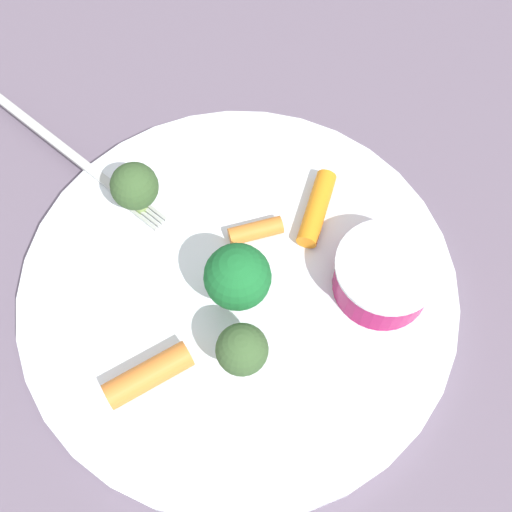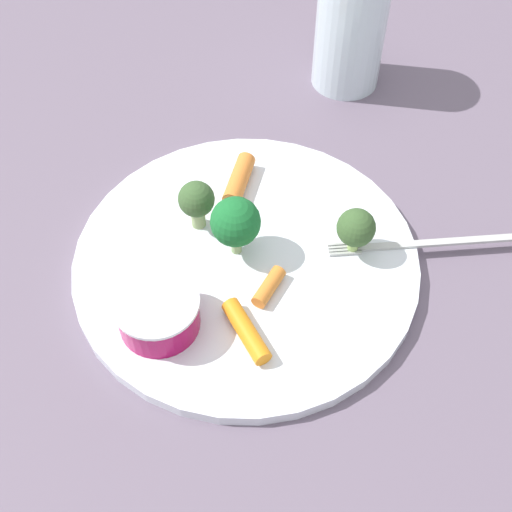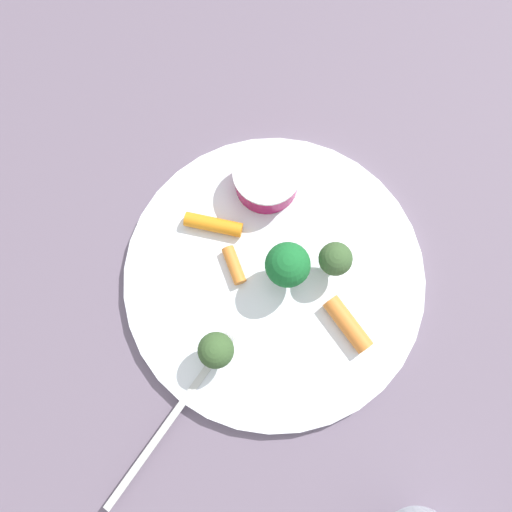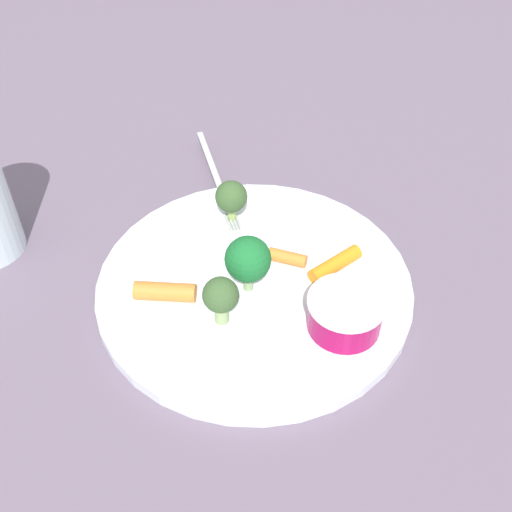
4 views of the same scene
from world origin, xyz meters
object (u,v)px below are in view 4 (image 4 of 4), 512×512
Objects in this scene: broccoli_floret_0 at (231,197)px; carrot_stick_1 at (287,257)px; sauce_cup at (345,313)px; fork at (217,179)px; plate at (254,285)px; broccoli_floret_1 at (217,295)px; carrot_stick_2 at (335,264)px; broccoli_floret_2 at (244,258)px; carrot_stick_0 at (165,292)px.

broccoli_floret_0 reaches higher than carrot_stick_1.
fork is at bearing -119.44° from sauce_cup.
broccoli_floret_1 reaches higher than plate.
carrot_stick_2 is 0.18m from fork.
broccoli_floret_0 is at bearing -95.62° from carrot_stick_2.
plate is 0.08m from carrot_stick_2.
broccoli_floret_2 reaches higher than fork.
sauce_cup is at bearing 60.56° from fork.
broccoli_floret_0 is at bearing -108.37° from carrot_stick_1.
sauce_cup is at bearing 60.97° from carrot_stick_1.
plate is at bearing -21.03° from carrot_stick_1.
sauce_cup is at bearing 31.79° from carrot_stick_2.
carrot_stick_0 is at bearing -85.54° from broccoli_floret_1.
carrot_stick_0 is (0.00, -0.05, -0.02)m from broccoli_floret_1.
carrot_stick_0 reaches higher than fork.
plate is at bearing -48.31° from carrot_stick_2.
sauce_cup reaches higher than carrot_stick_1.
broccoli_floret_1 is 0.13m from carrot_stick_2.
plate is 0.04m from broccoli_floret_2.
broccoli_floret_0 is at bearing -140.68° from broccoli_floret_2.
broccoli_floret_2 reaches higher than broccoli_floret_1.
carrot_stick_1 is at bearing 158.97° from plate.
fork is (-0.12, -0.21, -0.01)m from sauce_cup.
carrot_stick_1 is (-0.05, 0.02, -0.03)m from broccoli_floret_2.
sauce_cup is 0.17m from broccoli_floret_0.
broccoli_floret_2 is (-0.04, -0.00, 0.01)m from broccoli_floret_1.
broccoli_floret_2 is at bearing -87.69° from sauce_cup.
sauce_cup is 0.11m from broccoli_floret_1.
broccoli_floret_1 is (0.12, 0.06, 0.00)m from broccoli_floret_0.
broccoli_floret_1 reaches higher than fork.
fork is (-0.17, -0.06, -0.01)m from carrot_stick_0.
broccoli_floret_1 is 0.10m from carrot_stick_1.
carrot_stick_2 is at bearing 131.69° from plate.
plate is at bearing 160.66° from broccoli_floret_2.
broccoli_floret_2 reaches higher than carrot_stick_0.
broccoli_floret_0 is 0.07m from fork.
fork is at bearing -161.65° from carrot_stick_0.
carrot_stick_1 is at bearing -119.03° from sauce_cup.
fork is (-0.05, -0.05, -0.03)m from broccoli_floret_0.
plate is 0.10m from broccoli_floret_0.
fork is at bearing -146.32° from broccoli_floret_1.
sauce_cup is at bearing 66.06° from broccoli_floret_0.
broccoli_floret_1 reaches higher than broccoli_floret_0.
broccoli_floret_0 is 0.95× the size of broccoli_floret_1.
broccoli_floret_0 is 0.09m from carrot_stick_1.
sauce_cup is 0.16m from carrot_stick_0.
broccoli_floret_2 is (0.00, -0.10, 0.02)m from sauce_cup.
broccoli_floret_0 is 0.13m from carrot_stick_2.
broccoli_floret_0 is (-0.06, -0.06, 0.04)m from plate.
broccoli_floret_1 reaches higher than carrot_stick_1.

